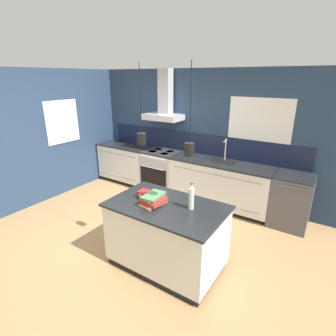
% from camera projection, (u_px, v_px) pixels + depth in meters
% --- Properties ---
extents(ground_plane, '(16.00, 16.00, 0.00)m').
position_uv_depth(ground_plane, '(137.00, 234.00, 4.29)').
color(ground_plane, '#A87F51').
rests_on(ground_plane, ground).
extents(wall_back, '(5.60, 2.50, 2.60)m').
position_uv_depth(wall_back, '(195.00, 132.00, 5.43)').
color(wall_back, navy).
rests_on(wall_back, ground_plane).
extents(wall_left, '(0.08, 3.80, 2.60)m').
position_uv_depth(wall_left, '(69.00, 132.00, 5.66)').
color(wall_left, navy).
rests_on(wall_left, ground_plane).
extents(counter_run_left, '(1.32, 0.64, 0.91)m').
position_uv_depth(counter_run_left, '(126.00, 163.00, 6.36)').
color(counter_run_left, black).
rests_on(counter_run_left, ground_plane).
extents(counter_run_sink, '(2.00, 0.64, 1.33)m').
position_uv_depth(counter_run_sink, '(219.00, 184.00, 5.11)').
color(counter_run_sink, black).
rests_on(counter_run_sink, ground_plane).
extents(oven_range, '(0.77, 0.66, 0.91)m').
position_uv_depth(oven_range, '(161.00, 171.00, 5.82)').
color(oven_range, '#B5B5BA').
rests_on(oven_range, ground_plane).
extents(dishwasher, '(0.61, 0.65, 0.91)m').
position_uv_depth(dishwasher, '(291.00, 201.00, 4.43)').
color(dishwasher, '#4C4C51').
rests_on(dishwasher, ground_plane).
extents(kitchen_island, '(1.48, 0.92, 0.91)m').
position_uv_depth(kitchen_island, '(167.00, 235.00, 3.46)').
color(kitchen_island, black).
rests_on(kitchen_island, ground_plane).
extents(bottle_on_island, '(0.07, 0.07, 0.34)m').
position_uv_depth(bottle_on_island, '(191.00, 198.00, 3.16)').
color(bottle_on_island, silver).
rests_on(bottle_on_island, kitchen_island).
extents(book_stack, '(0.25, 0.36, 0.13)m').
position_uv_depth(book_stack, '(154.00, 200.00, 3.31)').
color(book_stack, olive).
rests_on(book_stack, kitchen_island).
extents(red_supply_box, '(0.20, 0.15, 0.09)m').
position_uv_depth(red_supply_box, '(146.00, 194.00, 3.50)').
color(red_supply_box, red).
rests_on(red_supply_box, kitchen_island).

